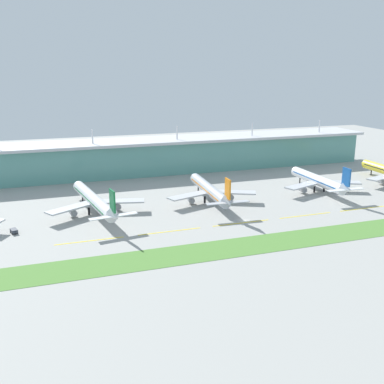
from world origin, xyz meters
The scene contains 12 objects.
ground_plane centered at (0.00, 0.00, 0.00)m, with size 600.00×600.00×0.00m, color #9E9E99.
terminal_building centered at (0.00, 112.71, 11.59)m, with size 288.00×34.00×31.77m.
airliner_near_middle centered at (-64.66, 33.86, 6.46)m, with size 48.21×69.34×18.90m.
airliner_center centered at (-4.44, 33.69, 6.45)m, with size 48.73×63.44×18.90m.
airliner_far_middle centered at (62.34, 33.16, 6.44)m, with size 48.78×58.82×18.90m.
taxiway_stripe_west centered at (-71.00, -2.68, 0.02)m, with size 28.00×0.70×0.04m, color yellow.
taxiway_stripe_mid_west centered at (-37.00, -2.68, 0.02)m, with size 28.00×0.70×0.04m, color yellow.
taxiway_stripe_centre centered at (-3.00, -2.68, 0.02)m, with size 28.00×0.70×0.04m, color yellow.
taxiway_stripe_mid_east centered at (31.00, -2.68, 0.02)m, with size 28.00×0.70×0.04m, color yellow.
taxiway_stripe_east centered at (65.00, -2.68, 0.02)m, with size 28.00×0.70×0.04m, color yellow.
grass_verge centered at (0.00, -28.23, 0.05)m, with size 300.00×18.00×0.10m, color #518438.
pushback_tug centered at (-100.77, 16.86, 1.10)m, with size 3.58×4.91×1.85m.
Camera 1 is at (-85.22, -174.29, 66.78)m, focal length 40.90 mm.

